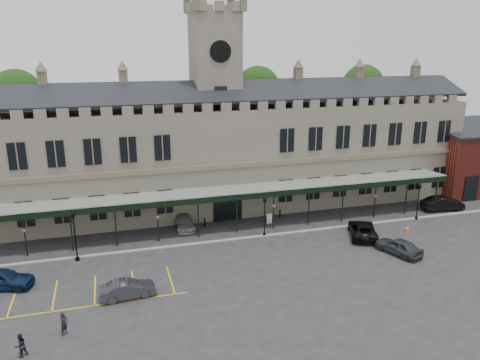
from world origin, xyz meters
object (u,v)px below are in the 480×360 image
object	(u,v)px
lamp_post_mid	(265,212)
station_building	(216,153)
clock_tower	(215,96)
traffic_cone	(407,229)
car_left_b	(128,289)
lamp_post_left	(74,231)
car_van	(363,230)
lamp_post_right	(418,198)
car_left_a	(2,279)
car_taxi	(184,222)
person_a	(64,323)
car_right_b	(443,204)
car_right_a	(399,246)
sign_board	(269,219)
person_b	(20,345)

from	to	relation	value
lamp_post_mid	station_building	bearing A→B (deg)	103.37
clock_tower	traffic_cone	distance (m)	25.22
station_building	car_left_b	world-z (taller)	station_building
lamp_post_left	car_van	xyz separation A→B (m)	(27.49, -2.23, -2.13)
lamp_post_right	car_left_a	world-z (taller)	lamp_post_right
traffic_cone	car_left_a	bearing A→B (deg)	-178.39
car_taxi	person_a	bearing A→B (deg)	-122.34
lamp_post_left	traffic_cone	bearing A→B (deg)	-4.44
lamp_post_left	car_left_b	bearing A→B (deg)	-62.68
car_right_b	clock_tower	bearing A→B (deg)	75.80
car_right_b	traffic_cone	bearing A→B (deg)	125.61
lamp_post_mid	car_right_a	size ratio (longest dim) A/B	0.96
lamp_post_left	lamp_post_right	world-z (taller)	lamp_post_left
traffic_cone	car_van	xyz separation A→B (m)	(-5.04, 0.29, 0.42)
traffic_cone	car_left_b	bearing A→B (deg)	-169.46
car_right_a	car_taxi	bearing A→B (deg)	-54.47
person_a	traffic_cone	bearing A→B (deg)	-40.13
lamp_post_right	car_van	world-z (taller)	lamp_post_right
traffic_cone	car_van	size ratio (longest dim) A/B	0.12
sign_board	car_right_a	size ratio (longest dim) A/B	0.25
car_van	car_right_a	xyz separation A→B (m)	(1.05, -4.59, 0.02)
car_left_b	person_b	distance (m)	8.68
clock_tower	lamp_post_mid	size ratio (longest dim) A/B	5.80
sign_board	car_left_b	xyz separation A→B (m)	(-15.61, -11.60, 0.15)
car_right_a	car_right_b	distance (m)	14.97
lamp_post_mid	car_right_b	bearing A→B (deg)	3.79
car_left_a	car_taxi	world-z (taller)	car_left_a
station_building	car_left_a	size ratio (longest dim) A/B	12.57
person_a	lamp_post_mid	bearing A→B (deg)	-21.83
car_left_a	car_left_b	xyz separation A→B (m)	(9.50, -4.23, -0.12)
car_van	station_building	bearing A→B (deg)	-24.99
clock_tower	station_building	bearing A→B (deg)	-90.00
car_right_a	person_b	world-z (taller)	person_b
car_taxi	car_van	xyz separation A→B (m)	(16.95, -7.29, 0.08)
clock_tower	car_taxi	xyz separation A→B (m)	(-5.00, -6.00, -12.45)
sign_board	person_b	bearing A→B (deg)	-154.08
lamp_post_right	person_b	distance (m)	40.91
car_van	car_right_a	world-z (taller)	car_right_a
lamp_post_right	car_van	distance (m)	8.87
station_building	traffic_cone	world-z (taller)	station_building
lamp_post_mid	car_van	size ratio (longest dim) A/B	0.80
traffic_cone	car_right_a	world-z (taller)	car_right_a
lamp_post_right	car_left_b	world-z (taller)	lamp_post_right
person_a	sign_board	bearing A→B (deg)	-18.00
car_taxi	car_right_b	xyz separation A→B (m)	(30.00, -2.92, 0.15)
car_taxi	car_right_a	bearing A→B (deg)	-32.55
car_van	person_b	size ratio (longest dim) A/B	3.39
car_right_b	person_b	bearing A→B (deg)	114.95
sign_board	car_left_b	bearing A→B (deg)	-154.64
lamp_post_left	sign_board	world-z (taller)	lamp_post_left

